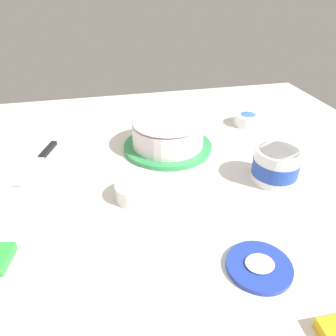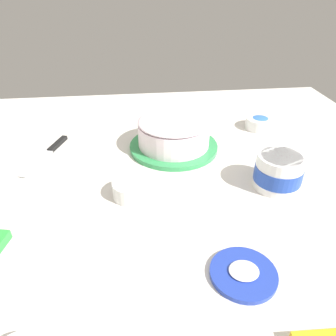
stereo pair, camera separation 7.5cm
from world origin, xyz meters
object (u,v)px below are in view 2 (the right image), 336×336
object	(u,v)px
frosting_tub	(279,171)
sprinkle_bowl_green	(132,188)
spreading_knife	(49,151)
sprinkle_bowl_blue	(260,122)
frosted_cake	(174,134)
frosting_tub_lid	(243,273)

from	to	relation	value
frosting_tub	sprinkle_bowl_green	bearing A→B (deg)	-0.26
frosting_tub	spreading_knife	bearing A→B (deg)	-21.74
frosting_tub	sprinkle_bowl_blue	distance (m)	0.35
spreading_knife	sprinkle_bowl_green	distance (m)	0.34
spreading_knife	sprinkle_bowl_blue	bearing A→B (deg)	-172.05
sprinkle_bowl_green	sprinkle_bowl_blue	xyz separation A→B (m)	(-0.44, -0.34, 0.00)
frosted_cake	sprinkle_bowl_green	xyz separation A→B (m)	(0.13, 0.23, -0.03)
frosted_cake	frosting_tub_lid	distance (m)	0.50
frosted_cake	spreading_knife	bearing A→B (deg)	-2.09
frosted_cake	sprinkle_bowl_blue	size ratio (longest dim) A/B	2.79
frosted_cake	sprinkle_bowl_green	distance (m)	0.26
frosting_tub	sprinkle_bowl_blue	size ratio (longest dim) A/B	1.22
frosting_tub	spreading_knife	size ratio (longest dim) A/B	0.51
sprinkle_bowl_green	spreading_knife	bearing A→B (deg)	-44.64
frosting_tub_lid	sprinkle_bowl_green	bearing A→B (deg)	-53.45
frosting_tub_lid	spreading_knife	world-z (taller)	frosting_tub_lid
frosting_tub_lid	spreading_knife	bearing A→B (deg)	-48.94
frosting_tub	spreading_knife	xyz separation A→B (m)	(0.61, -0.24, -0.04)
frosting_tub_lid	sprinkle_bowl_blue	distance (m)	0.65
spreading_knife	frosting_tub	bearing A→B (deg)	158.26
frosting_tub	sprinkle_bowl_green	xyz separation A→B (m)	(0.36, -0.00, -0.02)
frosted_cake	spreading_knife	xyz separation A→B (m)	(0.37, -0.01, -0.04)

